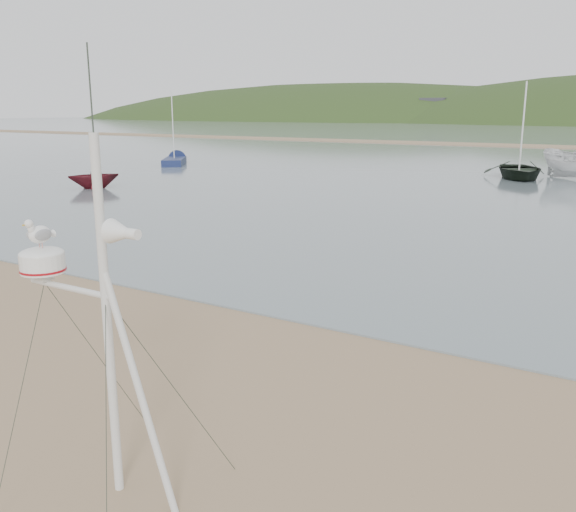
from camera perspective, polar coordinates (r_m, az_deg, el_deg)
The scene contains 5 objects.
ground at distance 9.38m, azimuth -12.07°, elevation -13.24°, with size 560.00×560.00×0.00m, color #876B4E.
mast_rig at distance 7.07m, azimuth -16.71°, elevation -12.30°, with size 2.13×2.28×4.81m.
boat_dark at distance 40.25m, azimuth 21.06°, elevation 10.46°, with size 3.72×1.08×5.20m, color black.
boat_red at distance 34.67m, azimuth -17.80°, elevation 8.25°, with size 2.30×1.41×2.67m, color #55131B.
sailboat_blue_near at distance 49.93m, azimuth -10.40°, elevation 8.86°, with size 4.71×5.73×6.01m.
Camera 1 is at (5.92, -5.95, 4.18)m, focal length 38.00 mm.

